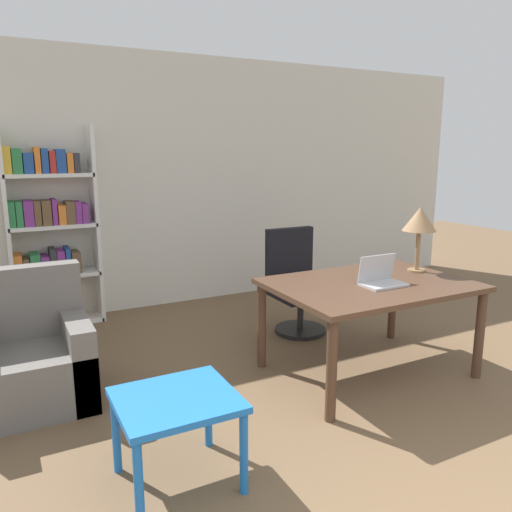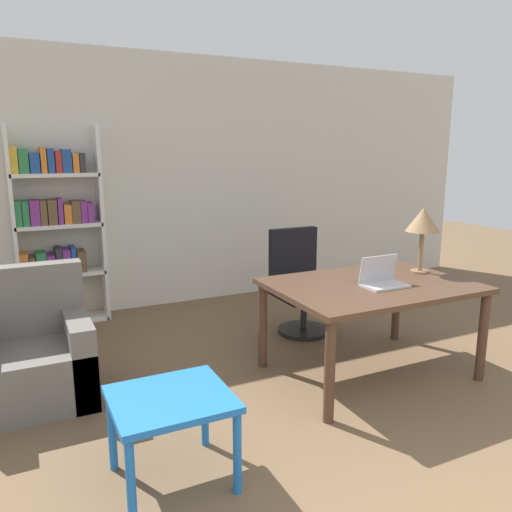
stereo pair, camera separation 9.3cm
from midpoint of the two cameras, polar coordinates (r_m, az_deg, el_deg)
name	(u,v)px [view 2 (the right image)]	position (r m, az deg, el deg)	size (l,w,h in m)	color
wall_back	(176,183)	(5.59, -8.62, 8.27)	(8.00, 0.06, 2.70)	silver
desk	(371,294)	(3.88, 13.69, -4.22)	(1.48, 1.05, 0.72)	#4C3323
laptop	(382,279)	(3.79, 14.92, -2.59)	(0.32, 0.21, 0.22)	#B2B2B7
table_lamp	(423,222)	(4.23, 19.14, 3.73)	(0.27, 0.27, 0.53)	olive
office_chair	(300,285)	(4.75, 5.60, -3.33)	(0.51, 0.51, 0.97)	black
side_table_blue	(171,409)	(2.68, -8.66, -16.90)	(0.60, 0.54, 0.48)	blue
armchair	(30,359)	(3.80, -23.74, -10.71)	(0.79, 0.71, 0.91)	#66605B
bookshelf	(55,236)	(5.21, -21.51, 2.19)	(0.83, 0.28, 1.94)	white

